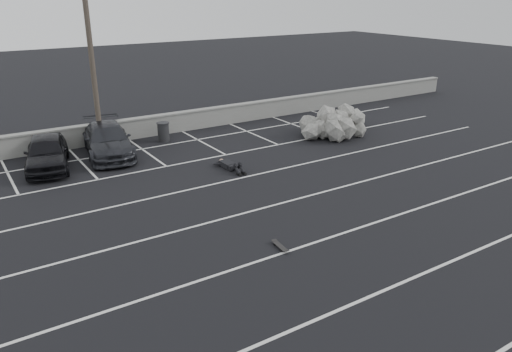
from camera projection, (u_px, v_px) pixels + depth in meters
ground at (259, 261)px, 14.28m from camera, size 120.00×120.00×0.00m
seawall at (108, 132)px, 25.11m from camera, size 50.00×0.45×1.06m
stall_lines at (190, 208)px, 17.70m from camera, size 36.00×20.05×0.01m
car_left at (47, 152)px, 21.42m from camera, size 2.60×4.51×1.44m
car_right at (108, 140)px, 23.17m from camera, size 2.82×5.19×1.43m
utility_pole at (91, 51)px, 22.73m from camera, size 1.23×0.25×9.20m
trash_bin at (163, 132)px, 25.32m from camera, size 0.79×0.79×0.98m
riprap_pile at (331, 127)px, 26.21m from camera, size 5.14×3.32×1.13m
person at (227, 162)px, 21.68m from camera, size 1.06×2.48×0.49m
skateboard at (280, 246)px, 14.96m from camera, size 0.24×0.69×0.08m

